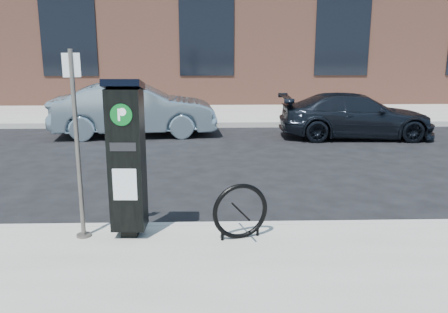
{
  "coord_description": "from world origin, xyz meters",
  "views": [
    {
      "loc": [
        0.11,
        -5.85,
        2.47
      ],
      "look_at": [
        0.3,
        0.5,
        0.93
      ],
      "focal_mm": 38.0,
      "sensor_mm": 36.0,
      "label": 1
    }
  ],
  "objects_px": {
    "bike_rack": "(240,212)",
    "car_dark": "(356,116)",
    "sign_pole": "(77,148)",
    "parking_kiosk": "(127,157)",
    "car_silver": "(135,109)"
  },
  "relations": [
    {
      "from": "bike_rack",
      "to": "car_dark",
      "type": "bearing_deg",
      "value": 47.29
    },
    {
      "from": "sign_pole",
      "to": "bike_rack",
      "type": "height_order",
      "value": "sign_pole"
    },
    {
      "from": "parking_kiosk",
      "to": "bike_rack",
      "type": "height_order",
      "value": "parking_kiosk"
    },
    {
      "from": "parking_kiosk",
      "to": "sign_pole",
      "type": "bearing_deg",
      "value": -174.35
    },
    {
      "from": "parking_kiosk",
      "to": "sign_pole",
      "type": "distance_m",
      "value": 0.58
    },
    {
      "from": "car_dark",
      "to": "parking_kiosk",
      "type": "bearing_deg",
      "value": 146.36
    },
    {
      "from": "bike_rack",
      "to": "car_silver",
      "type": "bearing_deg",
      "value": 92.09
    },
    {
      "from": "sign_pole",
      "to": "bike_rack",
      "type": "relative_size",
      "value": 3.24
    },
    {
      "from": "car_dark",
      "to": "sign_pole",
      "type": "bearing_deg",
      "value": 143.45
    },
    {
      "from": "sign_pole",
      "to": "bike_rack",
      "type": "distance_m",
      "value": 2.07
    },
    {
      "from": "sign_pole",
      "to": "car_silver",
      "type": "relative_size",
      "value": 0.52
    },
    {
      "from": "car_silver",
      "to": "car_dark",
      "type": "relative_size",
      "value": 1.08
    },
    {
      "from": "parking_kiosk",
      "to": "car_silver",
      "type": "xyz_separation_m",
      "value": [
        -1.03,
        7.21,
        -0.42
      ]
    },
    {
      "from": "sign_pole",
      "to": "car_dark",
      "type": "relative_size",
      "value": 0.56
    },
    {
      "from": "sign_pole",
      "to": "car_silver",
      "type": "bearing_deg",
      "value": 78.83
    }
  ]
}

